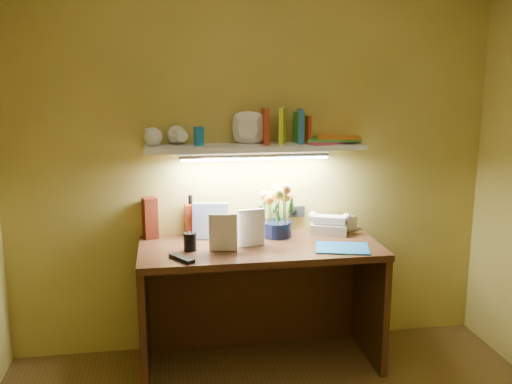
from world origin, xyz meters
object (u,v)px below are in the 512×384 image
telephone (329,223)px  whisky_bottle (191,216)px  desk_clock (350,223)px  desk (260,305)px  flower_bouquet (277,211)px

telephone → whisky_bottle: whisky_bottle is taller
telephone → desk_clock: size_ratio=2.41×
telephone → desk_clock: 0.15m
desk → telephone: bearing=21.2°
flower_bouquet → telephone: (0.34, 0.01, -0.09)m
flower_bouquet → desk_clock: size_ratio=3.52×
whisky_bottle → desk_clock: bearing=-1.9°
desk → flower_bouquet: (0.13, 0.17, 0.53)m
desk_clock → flower_bouquet: bearing=164.6°
telephone → whisky_bottle: (-0.85, 0.07, 0.06)m
desk → whisky_bottle: whisky_bottle is taller
desk → desk_clock: size_ratio=15.40×
desk → whisky_bottle: 0.69m
desk → flower_bouquet: bearing=52.4°
desk_clock → desk: bearing=178.2°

